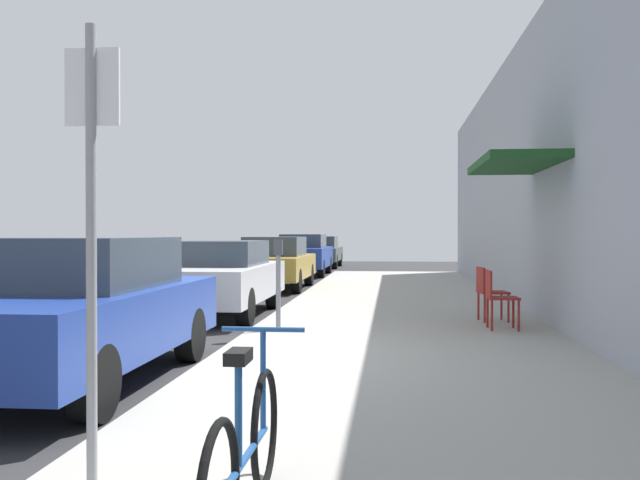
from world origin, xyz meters
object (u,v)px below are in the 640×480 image
(bicycle_0, at_px, (245,452))
(parked_car_1, at_px, (219,277))
(parked_car_3, at_px, (303,254))
(cafe_chair_0, at_px, (497,295))
(parked_car_4, at_px, (320,251))
(parked_car_2, at_px, (275,262))
(street_sign, at_px, (92,215))
(cafe_chair_1, at_px, (488,290))
(parked_car_0, at_px, (77,309))
(parking_meter, at_px, (278,278))

(bicycle_0, bearing_deg, parked_car_1, 104.76)
(parked_car_3, relative_size, cafe_chair_0, 5.06)
(parked_car_4, relative_size, bicycle_0, 2.57)
(parked_car_2, bearing_deg, cafe_chair_0, -60.88)
(parked_car_2, xyz_separation_m, bicycle_0, (2.49, -15.69, -0.26))
(parked_car_4, height_order, street_sign, street_sign)
(street_sign, distance_m, cafe_chair_0, 7.50)
(bicycle_0, bearing_deg, parked_car_2, 99.01)
(bicycle_0, relative_size, cafe_chair_1, 1.97)
(parked_car_1, xyz_separation_m, parked_car_4, (0.00, 18.32, -0.01))
(parked_car_4, height_order, cafe_chair_0, parked_car_4)
(parked_car_0, xyz_separation_m, parked_car_3, (0.00, 18.42, 0.01))
(parked_car_3, distance_m, bicycle_0, 22.09)
(street_sign, bearing_deg, parked_car_0, 116.29)
(parked_car_2, distance_m, street_sign, 15.30)
(parked_car_4, bearing_deg, parked_car_0, -90.00)
(parked_car_1, height_order, cafe_chair_1, parked_car_1)
(parked_car_0, relative_size, cafe_chair_0, 5.06)
(parked_car_1, xyz_separation_m, parking_meter, (1.55, -2.67, 0.16))
(parked_car_3, height_order, bicycle_0, parked_car_3)
(parked_car_2, distance_m, cafe_chair_0, 9.74)
(parked_car_0, bearing_deg, street_sign, -63.71)
(parked_car_1, bearing_deg, parking_meter, -59.89)
(bicycle_0, height_order, cafe_chair_0, bicycle_0)
(parked_car_1, relative_size, cafe_chair_1, 5.06)
(parking_meter, distance_m, street_sign, 6.33)
(cafe_chair_1, bearing_deg, cafe_chair_0, -90.04)
(parked_car_2, xyz_separation_m, street_sign, (1.50, -15.20, 0.90))
(parking_meter, distance_m, cafe_chair_0, 3.23)
(parked_car_4, relative_size, cafe_chair_1, 5.06)
(parked_car_3, height_order, cafe_chair_0, parked_car_3)
(street_sign, relative_size, cafe_chair_1, 2.99)
(parked_car_3, distance_m, cafe_chair_1, 14.59)
(parked_car_2, height_order, cafe_chair_0, parked_car_2)
(street_sign, height_order, cafe_chair_0, street_sign)
(street_sign, bearing_deg, parked_car_4, 93.15)
(parked_car_0, xyz_separation_m, parked_car_4, (0.00, 24.24, -0.04))
(bicycle_0, height_order, cafe_chair_1, bicycle_0)
(parked_car_2, height_order, bicycle_0, parked_car_2)
(street_sign, bearing_deg, bicycle_0, -26.53)
(parking_meter, bearing_deg, parked_car_1, 120.11)
(parked_car_4, height_order, bicycle_0, parked_car_4)
(parked_car_1, height_order, parked_car_4, parked_car_1)
(parked_car_0, relative_size, parking_meter, 3.33)
(parked_car_4, distance_m, cafe_chair_0, 21.13)
(parked_car_0, distance_m, street_sign, 3.50)
(parked_car_1, relative_size, parked_car_3, 1.00)
(parked_car_2, bearing_deg, parked_car_4, 90.00)
(cafe_chair_1, bearing_deg, parking_meter, -156.72)
(parked_car_1, bearing_deg, cafe_chair_1, -15.34)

